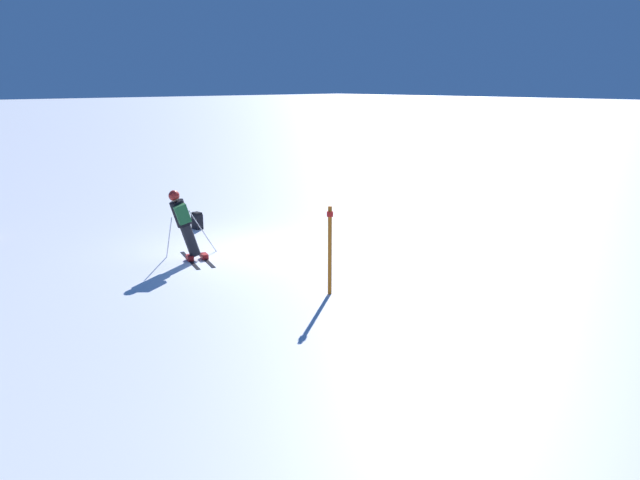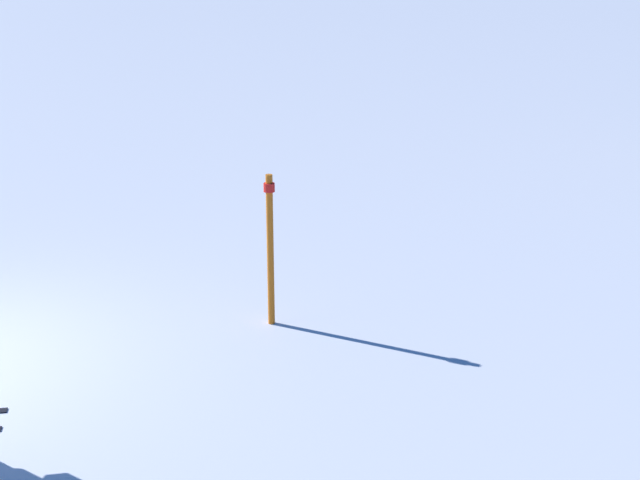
% 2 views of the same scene
% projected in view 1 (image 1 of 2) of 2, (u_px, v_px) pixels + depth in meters
% --- Properties ---
extents(ground_plane, '(300.00, 300.00, 0.00)m').
position_uv_depth(ground_plane, '(245.00, 249.00, 16.13)').
color(ground_plane, white).
extents(skier, '(1.42, 1.75, 1.79)m').
position_uv_depth(skier, '(184.00, 222.00, 14.81)').
color(skier, black).
rests_on(skier, ground).
extents(spare_backpack, '(0.23, 0.31, 0.50)m').
position_uv_depth(spare_backpack, '(197.00, 221.00, 18.30)').
color(spare_backpack, black).
rests_on(spare_backpack, ground).
extents(trail_marker, '(0.13, 0.13, 1.82)m').
position_uv_depth(trail_marker, '(330.00, 246.00, 12.50)').
color(trail_marker, orange).
rests_on(trail_marker, ground).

